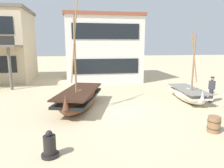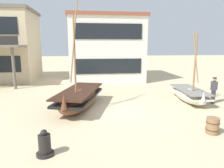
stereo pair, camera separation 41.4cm
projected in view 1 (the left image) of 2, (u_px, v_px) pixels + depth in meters
name	position (u px, v px, depth m)	size (l,w,h in m)	color
ground_plane	(115.00, 112.00, 11.39)	(120.00, 120.00, 0.00)	#CCB78E
fishing_boat_near_left	(79.00, 98.00, 11.89)	(3.02, 5.16, 6.24)	brown
fishing_boat_centre_large	(188.00, 94.00, 13.52)	(1.61, 3.80, 4.61)	silver
fisherman_by_hull	(211.00, 90.00, 13.13)	(0.40, 0.42, 1.68)	#33333D
capstan_winch	(50.00, 146.00, 6.77)	(0.59, 0.59, 0.92)	black
wooden_barrel	(214.00, 124.00, 8.68)	(0.56, 0.56, 0.70)	olive
harbor_building_main	(102.00, 48.00, 22.00)	(7.59, 7.27, 6.62)	white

